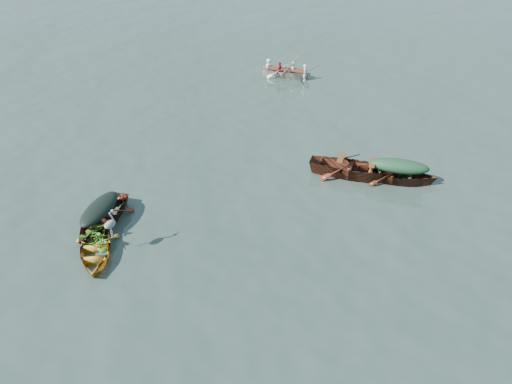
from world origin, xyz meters
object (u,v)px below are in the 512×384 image
green_tarp_boat (396,182)px  dark_covered_boat (103,225)px  yellow_dinghy (96,255)px  heron (111,228)px  open_wooden_boat (355,177)px  rowed_boat (286,77)px

green_tarp_boat → dark_covered_boat: bearing=119.0°
yellow_dinghy → heron: size_ratio=3.31×
heron → open_wooden_boat: bearing=18.3°
green_tarp_boat → rowed_boat: 11.82m
yellow_dinghy → open_wooden_boat: 9.58m
yellow_dinghy → heron: heron is taller
yellow_dinghy → dark_covered_boat: size_ratio=0.83×
green_tarp_boat → open_wooden_boat: open_wooden_boat is taller
yellow_dinghy → heron: 1.03m
dark_covered_boat → open_wooden_boat: 9.15m
green_tarp_boat → heron: size_ratio=4.27×
open_wooden_boat → rowed_boat: (-7.88, 7.85, 0.00)m
dark_covered_boat → yellow_dinghy: bearing=-68.8°
dark_covered_boat → green_tarp_boat: dark_covered_boat is taller
yellow_dinghy → dark_covered_boat: (-1.04, 1.13, 0.00)m
green_tarp_boat → heron: heron is taller
yellow_dinghy → rowed_boat: 16.79m
open_wooden_boat → heron: (-3.96, -8.13, 0.87)m
green_tarp_boat → rowed_boat: (-9.29, 7.31, 0.00)m
rowed_boat → heron: (3.92, -15.98, 0.87)m
yellow_dinghy → rowed_boat: (-3.58, 16.41, 0.00)m
open_wooden_boat → heron: bearing=136.9°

